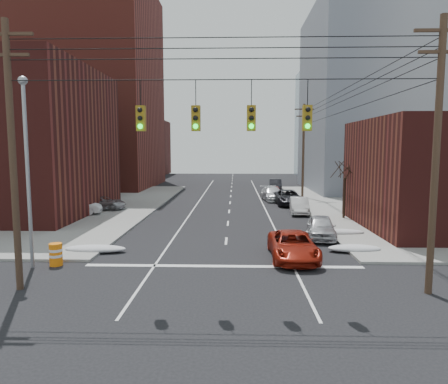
# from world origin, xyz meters

# --- Properties ---
(ground) EXTENTS (160.00, 160.00, 0.00)m
(ground) POSITION_xyz_m (0.00, 0.00, 0.00)
(ground) COLOR black
(ground) RESTS_ON ground
(building_brick_tall) EXTENTS (24.00, 20.00, 30.00)m
(building_brick_tall) POSITION_xyz_m (-24.00, 48.00, 15.00)
(building_brick_tall) COLOR maroon
(building_brick_tall) RESTS_ON ground
(building_brick_far) EXTENTS (22.00, 18.00, 12.00)m
(building_brick_far) POSITION_xyz_m (-26.00, 74.00, 6.00)
(building_brick_far) COLOR #501B18
(building_brick_far) RESTS_ON ground
(building_office) EXTENTS (22.00, 20.00, 25.00)m
(building_office) POSITION_xyz_m (22.00, 44.00, 12.50)
(building_office) COLOR gray
(building_office) RESTS_ON ground
(building_glass) EXTENTS (20.00, 18.00, 22.00)m
(building_glass) POSITION_xyz_m (24.00, 70.00, 11.00)
(building_glass) COLOR gray
(building_glass) RESTS_ON ground
(utility_pole_left) EXTENTS (2.20, 0.28, 11.00)m
(utility_pole_left) POSITION_xyz_m (-8.50, 3.00, 5.78)
(utility_pole_left) COLOR #473323
(utility_pole_left) RESTS_ON ground
(utility_pole_right) EXTENTS (2.20, 0.28, 11.00)m
(utility_pole_right) POSITION_xyz_m (8.50, 3.00, 5.78)
(utility_pole_right) COLOR #473323
(utility_pole_right) RESTS_ON ground
(utility_pole_far) EXTENTS (2.20, 0.28, 11.00)m
(utility_pole_far) POSITION_xyz_m (8.50, 34.00, 5.78)
(utility_pole_far) COLOR #473323
(utility_pole_far) RESTS_ON ground
(traffic_signals) EXTENTS (17.00, 0.42, 2.02)m
(traffic_signals) POSITION_xyz_m (0.10, 2.97, 7.17)
(traffic_signals) COLOR black
(traffic_signals) RESTS_ON ground
(street_light) EXTENTS (0.44, 0.44, 9.32)m
(street_light) POSITION_xyz_m (-9.50, 6.00, 5.54)
(street_light) COLOR gray
(street_light) RESTS_ON ground
(bare_tree) EXTENTS (2.09, 2.20, 4.93)m
(bare_tree) POSITION_xyz_m (9.59, 20.00, 2.32)
(bare_tree) COLOR black
(bare_tree) RESTS_ON ground
(snow_nw) EXTENTS (3.50, 1.08, 0.42)m
(snow_nw) POSITION_xyz_m (-7.40, 9.00, 0.21)
(snow_nw) COLOR silver
(snow_nw) RESTS_ON ground
(snow_ne) EXTENTS (3.00, 1.08, 0.42)m
(snow_ne) POSITION_xyz_m (7.40, 9.50, 0.21)
(snow_ne) COLOR silver
(snow_ne) RESTS_ON ground
(snow_east_far) EXTENTS (4.00, 1.08, 0.42)m
(snow_east_far) POSITION_xyz_m (7.40, 14.00, 0.21)
(snow_east_far) COLOR silver
(snow_east_far) RESTS_ON ground
(red_pickup) EXTENTS (2.39, 5.17, 1.44)m
(red_pickup) POSITION_xyz_m (3.68, 8.00, 0.72)
(red_pickup) COLOR maroon
(red_pickup) RESTS_ON ground
(parked_car_a) EXTENTS (2.35, 4.59, 1.50)m
(parked_car_a) POSITION_xyz_m (6.24, 13.00, 0.75)
(parked_car_a) COLOR #B9BABE
(parked_car_a) RESTS_ON ground
(parked_car_b) EXTENTS (1.92, 4.55, 1.46)m
(parked_car_b) POSITION_xyz_m (6.39, 22.98, 0.73)
(parked_car_b) COLOR silver
(parked_car_b) RESTS_ON ground
(parked_car_c) EXTENTS (2.79, 5.69, 1.55)m
(parked_car_c) POSITION_xyz_m (6.13, 28.58, 0.78)
(parked_car_c) COLOR black
(parked_car_c) RESTS_ON ground
(parked_car_d) EXTENTS (2.76, 5.49, 1.53)m
(parked_car_d) POSITION_xyz_m (4.80, 32.06, 0.76)
(parked_car_d) COLOR silver
(parked_car_d) RESTS_ON ground
(parked_car_e) EXTENTS (1.80, 4.11, 1.38)m
(parked_car_e) POSITION_xyz_m (5.30, 35.09, 0.69)
(parked_car_e) COLOR maroon
(parked_car_e) RESTS_ON ground
(parked_car_f) EXTENTS (2.00, 4.88, 1.57)m
(parked_car_f) POSITION_xyz_m (6.24, 43.27, 0.79)
(parked_car_f) COLOR black
(parked_car_f) RESTS_ON ground
(lot_car_a) EXTENTS (4.30, 2.03, 1.36)m
(lot_car_a) POSITION_xyz_m (-13.28, 21.11, 0.83)
(lot_car_a) COLOR silver
(lot_car_a) RESTS_ON sidewalk_nw
(lot_car_b) EXTENTS (4.52, 2.14, 1.25)m
(lot_car_b) POSITION_xyz_m (-12.04, 23.97, 0.77)
(lot_car_b) COLOR #A8A8AD
(lot_car_b) RESTS_ON sidewalk_nw
(lot_car_c) EXTENTS (4.98, 3.57, 1.34)m
(lot_car_c) POSITION_xyz_m (-16.93, 18.11, 0.82)
(lot_car_c) COLOR black
(lot_car_c) RESTS_ON sidewalk_nw
(lot_car_d) EXTENTS (4.42, 2.08, 1.46)m
(lot_car_d) POSITION_xyz_m (-19.94, 28.24, 0.88)
(lot_car_d) COLOR silver
(lot_car_d) RESTS_ON sidewalk_nw
(construction_barrel) EXTENTS (0.72, 0.72, 1.14)m
(construction_barrel) POSITION_xyz_m (-8.50, 6.41, 0.59)
(construction_barrel) COLOR orange
(construction_barrel) RESTS_ON ground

